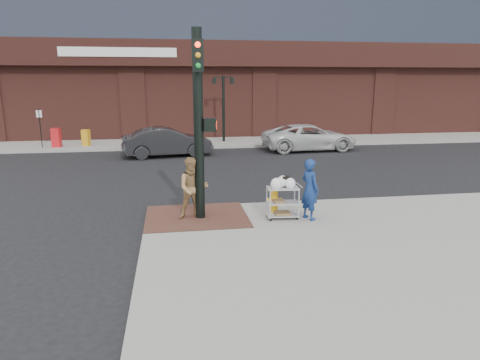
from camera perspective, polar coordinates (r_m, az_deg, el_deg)
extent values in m
plane|color=black|center=(11.26, -2.43, -6.84)|extent=(220.00, 220.00, 0.00)
cube|color=gray|center=(44.83, 8.85, 8.09)|extent=(65.00, 36.00, 0.15)
cube|color=#4A2D22|center=(12.01, -5.80, -4.83)|extent=(2.80, 2.40, 0.01)
cylinder|color=black|center=(26.77, -2.22, 9.44)|extent=(0.16, 0.16, 4.00)
cube|color=black|center=(26.71, -2.25, 13.51)|extent=(1.20, 0.06, 0.06)
cube|color=black|center=(26.65, -3.45, 13.07)|extent=(0.22, 0.22, 0.35)
cube|color=black|center=(26.78, -1.05, 13.09)|extent=(0.22, 0.22, 0.35)
cylinder|color=black|center=(26.67, -25.07, 6.28)|extent=(0.05, 0.05, 2.20)
cylinder|color=black|center=(11.40, -5.55, 7.05)|extent=(0.26, 0.26, 5.00)
cube|color=black|center=(11.42, -4.04, 7.34)|extent=(0.32, 0.28, 0.34)
cube|color=#FF260C|center=(11.44, -3.24, 7.36)|extent=(0.02, 0.18, 0.22)
cube|color=black|center=(11.08, -5.66, 16.20)|extent=(0.28, 0.18, 0.80)
imported|color=navy|center=(11.68, 9.28, -1.22)|extent=(0.61, 0.72, 1.67)
imported|color=#987447|center=(11.66, -6.28, -1.09)|extent=(0.84, 0.66, 1.70)
imported|color=black|center=(22.54, -9.69, 5.03)|extent=(4.78, 2.30, 1.51)
imported|color=silver|center=(24.54, 9.24, 5.64)|extent=(5.42, 2.74, 1.47)
cube|color=#A1A1A6|center=(11.61, 5.74, -1.09)|extent=(0.89, 0.55, 0.03)
cube|color=#A1A1A6|center=(11.72, 5.69, -3.01)|extent=(0.89, 0.55, 0.03)
cube|color=#A1A1A6|center=(11.82, 5.66, -4.63)|extent=(0.89, 0.55, 0.03)
cube|color=black|center=(11.64, 6.15, -0.30)|extent=(0.21, 0.13, 0.30)
cube|color=brown|center=(11.68, 5.16, -2.81)|extent=(0.28, 0.32, 0.08)
cube|color=brown|center=(11.80, 5.66, -4.41)|extent=(0.43, 0.34, 0.07)
cylinder|color=yellow|center=(12.03, 4.53, -4.59)|extent=(0.29, 0.29, 0.08)
cylinder|color=yellow|center=(11.92, 4.56, -2.86)|extent=(0.21, 0.21, 0.65)
sphere|color=yellow|center=(11.83, 4.59, -1.19)|extent=(0.23, 0.23, 0.23)
cylinder|color=yellow|center=(11.91, 4.56, -2.61)|extent=(0.42, 0.09, 0.09)
cube|color=red|center=(26.62, -23.30, 5.21)|extent=(0.50, 0.46, 1.07)
cube|color=orange|center=(26.53, -19.85, 5.33)|extent=(0.48, 0.46, 0.94)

